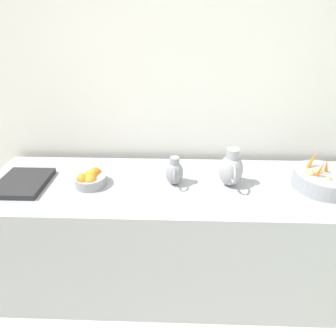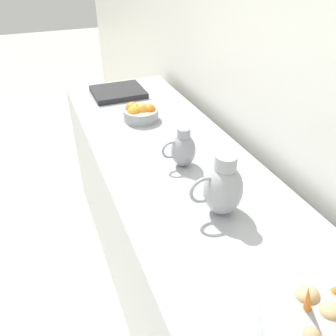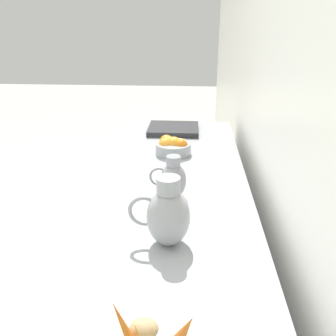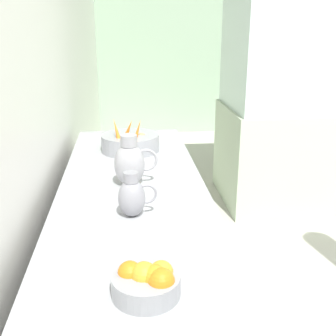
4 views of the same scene
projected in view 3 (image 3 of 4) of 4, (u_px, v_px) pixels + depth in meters
prep_counter at (169, 296)px, 1.70m from camera, size 0.72×2.70×0.92m
orange_bowl at (172, 146)px, 2.10m from camera, size 0.20×0.20×0.10m
metal_pitcher_tall at (168, 215)px, 1.25m from camera, size 0.21×0.15×0.25m
metal_pitcher_short at (173, 179)px, 1.58m from camera, size 0.16×0.11×0.19m
counter_sink_basin at (173, 129)px, 2.51m from camera, size 0.34×0.30×0.04m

